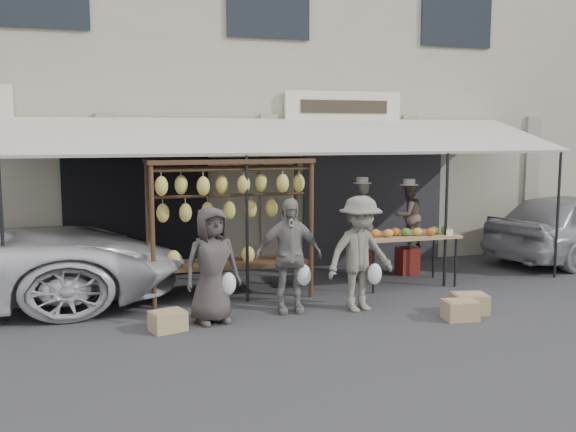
# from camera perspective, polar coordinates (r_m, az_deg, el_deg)

# --- Properties ---
(ground_plane) EXTENTS (90.00, 90.00, 0.00)m
(ground_plane) POSITION_cam_1_polar(r_m,az_deg,el_deg) (9.43, 4.04, -8.84)
(ground_plane) COLOR #2D2D30
(shophouse) EXTENTS (24.00, 6.15, 7.30)m
(shophouse) POSITION_cam_1_polar(r_m,az_deg,el_deg) (15.33, -4.79, 11.12)
(shophouse) COLOR #A7A18B
(shophouse) RESTS_ON ground_plane
(awning) EXTENTS (10.00, 2.35, 2.92)m
(awning) POSITION_cam_1_polar(r_m,az_deg,el_deg) (11.22, -0.03, 7.06)
(awning) COLOR #B8B1A1
(awning) RESTS_ON ground_plane
(banana_rack) EXTENTS (2.60, 0.90, 2.24)m
(banana_rack) POSITION_cam_1_polar(r_m,az_deg,el_deg) (10.22, -5.19, 1.37)
(banana_rack) COLOR #513321
(banana_rack) RESTS_ON ground_plane
(produce_table) EXTENTS (1.70, 0.90, 1.04)m
(produce_table) POSITION_cam_1_polar(r_m,az_deg,el_deg) (11.25, 10.55, -1.73)
(produce_table) COLOR #A28156
(produce_table) RESTS_ON ground_plane
(vendor_left) EXTENTS (0.50, 0.36, 1.28)m
(vendor_left) POSITION_cam_1_polar(r_m,az_deg,el_deg) (11.88, 6.57, -0.01)
(vendor_left) COLOR #6A6059
(vendor_left) RESTS_ON stool_left
(vendor_right) EXTENTS (0.68, 0.59, 1.22)m
(vendor_right) POSITION_cam_1_polar(r_m,az_deg,el_deg) (12.17, 10.65, 0.04)
(vendor_right) COLOR brown
(vendor_right) RESTS_ON stool_right
(customer_left) EXTENTS (0.89, 0.67, 1.63)m
(customer_left) POSITION_cam_1_polar(r_m,az_deg,el_deg) (8.96, -6.79, -4.36)
(customer_left) COLOR #3F3936
(customer_left) RESTS_ON ground_plane
(customer_mid) EXTENTS (1.03, 0.51, 1.69)m
(customer_mid) POSITION_cam_1_polar(r_m,az_deg,el_deg) (9.43, 0.06, -3.54)
(customer_mid) COLOR gray
(customer_mid) RESTS_ON ground_plane
(customer_right) EXTENTS (1.21, 0.84, 1.72)m
(customer_right) POSITION_cam_1_polar(r_m,az_deg,el_deg) (9.57, 6.41, -3.35)
(customer_right) COLOR slate
(customer_right) RESTS_ON ground_plane
(stool_left) EXTENTS (0.36, 0.36, 0.48)m
(stool_left) POSITION_cam_1_polar(r_m,az_deg,el_deg) (12.02, 6.51, -4.18)
(stool_left) COLOR maroon
(stool_left) RESTS_ON ground_plane
(stool_right) EXTENTS (0.38, 0.38, 0.50)m
(stool_right) POSITION_cam_1_polar(r_m,az_deg,el_deg) (12.30, 10.55, -3.93)
(stool_right) COLOR maroon
(stool_right) RESTS_ON ground_plane
(crate_near_a) EXTENTS (0.49, 0.40, 0.27)m
(crate_near_a) POSITION_cam_1_polar(r_m,az_deg,el_deg) (9.51, 15.06, -8.08)
(crate_near_a) COLOR tan
(crate_near_a) RESTS_ON ground_plane
(crate_near_b) EXTENTS (0.55, 0.46, 0.29)m
(crate_near_b) POSITION_cam_1_polar(r_m,az_deg,el_deg) (9.87, 15.85, -7.50)
(crate_near_b) COLOR tan
(crate_near_b) RESTS_ON ground_plane
(crate_far) EXTENTS (0.53, 0.46, 0.27)m
(crate_far) POSITION_cam_1_polar(r_m,az_deg,el_deg) (8.84, -10.63, -9.16)
(crate_far) COLOR tan
(crate_far) RESTS_ON ground_plane
(sedan) EXTENTS (4.54, 2.79, 1.44)m
(sedan) POSITION_cam_1_polar(r_m,az_deg,el_deg) (14.59, 24.17, -0.82)
(sedan) COLOR #97979C
(sedan) RESTS_ON ground_plane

